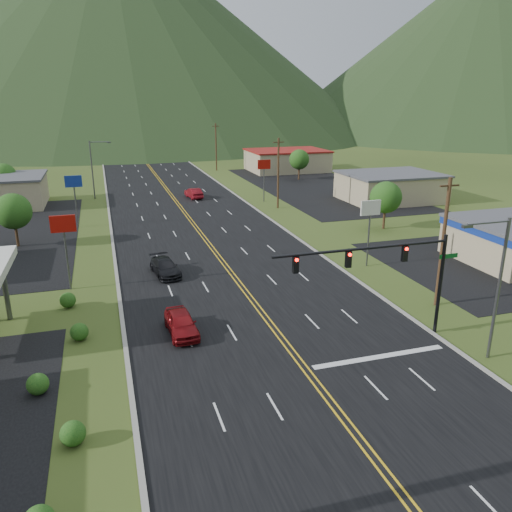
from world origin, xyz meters
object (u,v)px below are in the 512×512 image
object	(u,v)px
car_red_near	(181,324)
car_red_far	(194,193)
traffic_signal	(390,265)
streetlight_west	(94,166)
car_dark_mid	(165,268)
streetlight_east	(495,281)

from	to	relation	value
car_red_near	car_red_far	distance (m)	47.85
car_red_far	car_red_near	bearing A→B (deg)	70.74
traffic_signal	car_red_near	xyz separation A→B (m)	(-12.82, 4.88, -4.54)
streetlight_west	car_red_near	distance (m)	51.59
streetlight_west	car_red_near	size ratio (longest dim) A/B	1.95
car_red_near	car_dark_mid	xyz separation A→B (m)	(0.48, 12.25, -0.07)
streetlight_west	car_dark_mid	size ratio (longest dim) A/B	1.81
car_dark_mid	car_red_far	xyz separation A→B (m)	(8.96, 34.66, 0.07)
streetlight_east	car_dark_mid	distance (m)	27.50
streetlight_east	streetlight_west	bearing A→B (deg)	110.86
streetlight_east	car_dark_mid	world-z (taller)	streetlight_east
streetlight_east	car_dark_mid	size ratio (longest dim) A/B	1.81
traffic_signal	streetlight_west	bearing A→B (deg)	107.97
streetlight_east	car_red_far	world-z (taller)	streetlight_east
traffic_signal	car_dark_mid	world-z (taller)	traffic_signal
streetlight_east	car_red_near	world-z (taller)	streetlight_east
streetlight_east	car_red_far	bearing A→B (deg)	98.23
streetlight_west	car_red_far	bearing A→B (deg)	-15.92
car_red_near	car_dark_mid	world-z (taller)	car_red_near
streetlight_east	car_red_far	size ratio (longest dim) A/B	1.87
car_red_near	car_red_far	world-z (taller)	car_red_far
streetlight_west	car_red_near	world-z (taller)	streetlight_west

